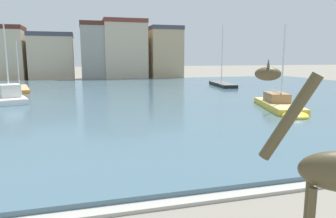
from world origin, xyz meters
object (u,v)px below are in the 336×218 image
Objects in this scene: sailboat_white at (10,98)px; sailboat_orange at (20,89)px; giraffe_statue at (335,175)px; sailboat_yellow at (280,107)px; sailboat_black at (221,85)px.

sailboat_orange is at bearing 95.53° from sailboat_white.
sailboat_white reaches higher than sailboat_orange.
sailboat_orange is (-1.07, 11.02, -0.26)m from sailboat_white.
sailboat_orange is at bearing 107.60° from giraffe_statue.
sailboat_black is (4.44, 20.52, -0.10)m from sailboat_yellow.
giraffe_statue is 40.04m from sailboat_orange.
sailboat_black is 0.93× the size of sailboat_orange.
sailboat_yellow is 0.93× the size of sailboat_black.
sailboat_black is at bearing 20.85° from sailboat_white.
sailboat_black is at bearing 77.79° from sailboat_yellow.
giraffe_statue is at bearing -72.40° from sailboat_orange.
sailboat_yellow reaches higher than giraffe_statue.
sailboat_yellow is (10.60, 16.51, -1.72)m from giraffe_statue.
sailboat_white is at bearing 153.91° from sailboat_yellow.
sailboat_yellow is at bearing -102.21° from sailboat_black.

